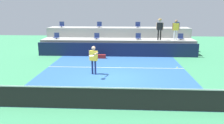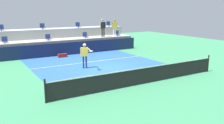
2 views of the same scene
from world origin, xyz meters
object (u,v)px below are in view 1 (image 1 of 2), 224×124
at_px(stadium_chair_lower_right, 138,37).
at_px(stadium_chair_upper_far_left, 62,25).
at_px(spectator_in_grey, 176,28).
at_px(stadium_chair_upper_right, 138,25).
at_px(tennis_ball, 177,68).
at_px(stadium_chair_upper_far_right, 177,25).
at_px(spectator_with_hat, 160,27).
at_px(equipment_bag, 101,56).
at_px(stadium_chair_lower_far_left, 56,36).
at_px(stadium_chair_lower_far_right, 181,37).
at_px(stadium_chair_upper_left, 99,25).
at_px(tennis_player, 94,57).
at_px(stadium_chair_lower_left, 97,37).

height_order(stadium_chair_lower_right, stadium_chair_upper_far_left, stadium_chair_upper_far_left).
height_order(stadium_chair_lower_right, spectator_in_grey, spectator_in_grey).
bearing_deg(stadium_chair_upper_right, tennis_ball, -80.59).
relative_size(stadium_chair_upper_far_right, spectator_with_hat, 0.29).
bearing_deg(stadium_chair_upper_far_left, equipment_bag, -43.21).
bearing_deg(stadium_chair_lower_far_left, stadium_chair_lower_far_right, 0.00).
bearing_deg(spectator_in_grey, equipment_bag, -164.91).
distance_m(stadium_chair_lower_far_left, stadium_chair_upper_right, 7.39).
relative_size(stadium_chair_upper_far_right, tennis_ball, 7.65).
height_order(stadium_chair_upper_left, tennis_player, stadium_chair_upper_left).
relative_size(stadium_chair_lower_far_left, stadium_chair_upper_left, 1.00).
xyz_separation_m(stadium_chair_lower_left, stadium_chair_upper_left, (0.04, 1.80, 0.85)).
relative_size(stadium_chair_lower_far_right, stadium_chair_upper_far_right, 1.00).
distance_m(stadium_chair_lower_left, equipment_bag, 2.46).
xyz_separation_m(stadium_chair_lower_right, spectator_with_hat, (1.72, -0.38, 0.88)).
bearing_deg(stadium_chair_lower_far_left, tennis_player, -57.56).
distance_m(tennis_player, tennis_ball, 4.76).
relative_size(stadium_chair_lower_right, spectator_with_hat, 0.29).
height_order(stadium_chair_upper_far_right, equipment_bag, stadium_chair_upper_far_right).
xyz_separation_m(stadium_chair_upper_far_left, stadium_chair_upper_far_right, (10.68, 0.00, 0.00)).
height_order(stadium_chair_lower_far_right, spectator_in_grey, spectator_in_grey).
distance_m(stadium_chair_lower_far_right, stadium_chair_upper_left, 7.37).
bearing_deg(stadium_chair_lower_far_right, stadium_chair_lower_right, 180.00).
bearing_deg(stadium_chair_upper_right, stadium_chair_upper_far_left, 180.00).
relative_size(stadium_chair_lower_far_left, tennis_ball, 7.65).
relative_size(stadium_chair_upper_left, tennis_ball, 7.65).
height_order(stadium_chair_upper_far_left, spectator_in_grey, spectator_in_grey).
height_order(stadium_chair_upper_far_left, stadium_chair_upper_right, same).
xyz_separation_m(stadium_chair_upper_far_left, equipment_bag, (4.06, -3.81, -2.16)).
distance_m(stadium_chair_upper_far_left, stadium_chair_upper_right, 7.11).
distance_m(stadium_chair_lower_far_right, tennis_player, 9.21).
distance_m(stadium_chair_upper_far_right, tennis_ball, 9.82).
bearing_deg(stadium_chair_upper_far_left, stadium_chair_upper_right, 0.00).
bearing_deg(stadium_chair_lower_left, spectator_with_hat, -4.16).
height_order(stadium_chair_lower_far_right, spectator_with_hat, spectator_with_hat).
relative_size(stadium_chair_lower_right, stadium_chair_upper_far_right, 1.00).
bearing_deg(tennis_ball, stadium_chair_upper_far_right, 78.18).
relative_size(stadium_chair_upper_right, tennis_ball, 7.65).
height_order(stadium_chair_lower_right, tennis_ball, stadium_chair_lower_right).
relative_size(stadium_chair_upper_left, stadium_chair_upper_right, 1.00).
distance_m(stadium_chair_lower_far_left, stadium_chair_lower_far_right, 10.65).
relative_size(stadium_chair_lower_far_right, spectator_with_hat, 0.29).
distance_m(tennis_player, spectator_in_grey, 8.62).
bearing_deg(stadium_chair_lower_far_right, stadium_chair_upper_left, 165.77).
bearing_deg(stadium_chair_upper_far_right, tennis_ball, -101.82).
distance_m(stadium_chair_upper_right, spectator_with_hat, 2.75).
distance_m(tennis_player, equipment_bag, 4.54).
xyz_separation_m(stadium_chair_lower_far_left, stadium_chair_lower_left, (3.52, 0.00, 0.00)).
bearing_deg(tennis_player, tennis_ball, -15.13).
bearing_deg(spectator_with_hat, stadium_chair_lower_right, 167.42).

